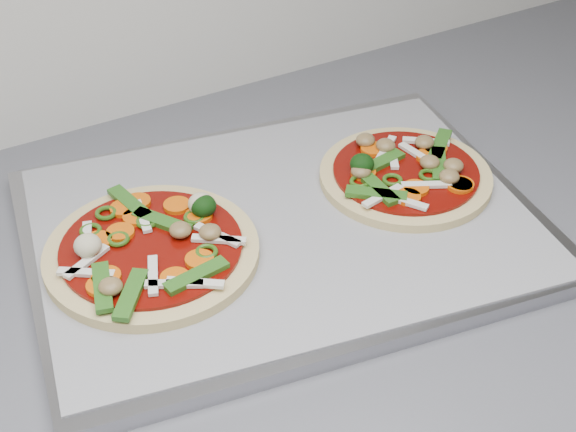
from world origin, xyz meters
TOP-DOWN VIEW (x-y plane):
  - baking_tray at (0.62, 1.32)m, footprint 0.52×0.41m
  - parchment at (0.62, 1.32)m, footprint 0.50×0.40m
  - pizza_left at (0.50, 1.33)m, footprint 0.20×0.20m
  - pizza_right at (0.76, 1.32)m, footprint 0.21×0.21m

SIDE VIEW (x-z plane):
  - baking_tray at x=0.62m, z-range 0.90..0.92m
  - parchment at x=0.62m, z-range 0.92..0.92m
  - pizza_right at x=0.76m, z-range 0.91..0.94m
  - pizza_left at x=0.50m, z-range 0.91..0.94m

